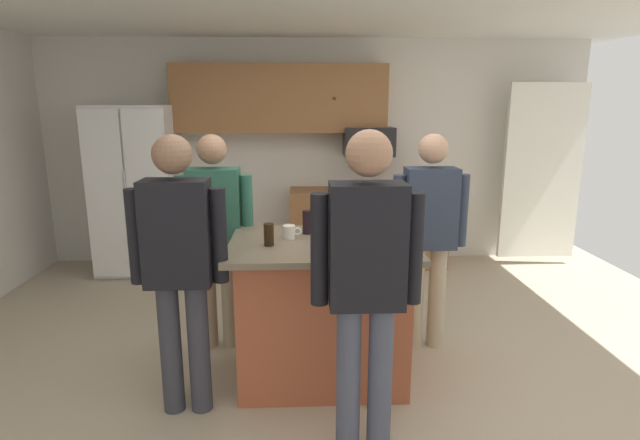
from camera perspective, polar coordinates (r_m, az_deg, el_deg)
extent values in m
plane|color=#B7A88E|center=(3.72, 0.93, -17.00)|extent=(7.04, 7.04, 0.00)
cube|color=silver|center=(6.04, -0.56, 7.69)|extent=(6.40, 0.10, 2.60)
cube|color=white|center=(6.32, 23.96, 4.98)|extent=(0.90, 0.06, 2.00)
cube|color=#936038|center=(5.82, -4.57, 13.60)|extent=(2.40, 0.35, 0.75)
sphere|color=#4C3823|center=(5.64, 1.64, 13.66)|extent=(0.04, 0.04, 0.04)
cube|color=#936038|center=(5.92, 5.37, -0.83)|extent=(1.80, 0.60, 0.90)
sphere|color=#4C3823|center=(5.70, 10.28, -1.53)|extent=(0.04, 0.04, 0.04)
cube|color=white|center=(5.97, -20.01, 3.23)|extent=(0.87, 0.70, 1.85)
cube|color=white|center=(5.70, -23.18, 2.53)|extent=(0.41, 0.04, 1.77)
cube|color=white|center=(5.56, -19.01, 2.63)|extent=(0.41, 0.04, 1.77)
cylinder|color=#B2B2B7|center=(5.58, -21.29, 3.46)|extent=(0.02, 0.02, 0.35)
cube|color=black|center=(5.78, 5.55, 8.88)|extent=(0.56, 0.40, 0.32)
cube|color=#AD5638|center=(3.50, 0.21, -10.47)|extent=(1.09, 0.79, 0.93)
cube|color=#756651|center=(3.33, 0.21, -2.78)|extent=(1.23, 0.93, 0.04)
cylinder|color=#4C5166|center=(2.81, 3.24, -17.68)|extent=(0.13, 0.13, 0.85)
cylinder|color=#4C5166|center=(2.84, 6.83, -17.52)|extent=(0.13, 0.13, 0.85)
cube|color=black|center=(2.53, 5.38, -2.95)|extent=(0.38, 0.22, 0.64)
sphere|color=tan|center=(2.44, 5.61, 7.57)|extent=(0.23, 0.23, 0.23)
cylinder|color=black|center=(2.51, -0.07, -3.42)|extent=(0.09, 0.09, 0.57)
cylinder|color=black|center=(2.58, 10.67, -3.24)|extent=(0.09, 0.09, 0.57)
cylinder|color=tan|center=(4.03, -12.64, -8.57)|extent=(0.13, 0.13, 0.80)
cylinder|color=tan|center=(4.00, -10.22, -8.61)|extent=(0.13, 0.13, 0.80)
cube|color=#2D6651|center=(3.81, -11.90, 1.28)|extent=(0.38, 0.22, 0.60)
sphere|color=tan|center=(3.75, -12.22, 7.87)|extent=(0.22, 0.22, 0.22)
cylinder|color=#2D6651|center=(3.86, -15.40, 0.94)|extent=(0.09, 0.09, 0.54)
cylinder|color=#2D6651|center=(3.78, -8.30, 1.03)|extent=(0.09, 0.09, 0.54)
cylinder|color=tan|center=(4.00, 10.75, -8.60)|extent=(0.13, 0.13, 0.80)
cylinder|color=tan|center=(4.04, 13.12, -8.49)|extent=(0.13, 0.13, 0.80)
cube|color=#2D384C|center=(3.82, 12.43, 1.33)|extent=(0.38, 0.22, 0.60)
sphere|color=tan|center=(3.76, 12.76, 7.91)|extent=(0.22, 0.22, 0.22)
cylinder|color=#2D384C|center=(3.77, 8.89, 1.02)|extent=(0.09, 0.09, 0.54)
cylinder|color=#2D384C|center=(3.90, 15.83, 1.05)|extent=(0.09, 0.09, 0.54)
cylinder|color=#383842|center=(3.27, -16.62, -13.81)|extent=(0.13, 0.13, 0.83)
cylinder|color=#383842|center=(3.24, -13.61, -13.95)|extent=(0.13, 0.13, 0.83)
cube|color=black|center=(3.00, -15.93, -1.43)|extent=(0.38, 0.22, 0.62)
sphere|color=#8C664C|center=(2.93, -16.48, 7.18)|extent=(0.22, 0.22, 0.22)
cylinder|color=black|center=(3.07, -20.27, -1.79)|extent=(0.09, 0.09, 0.56)
cylinder|color=black|center=(2.96, -11.39, -1.77)|extent=(0.09, 0.09, 0.56)
cylinder|color=black|center=(3.23, -5.85, -1.67)|extent=(0.07, 0.07, 0.14)
cylinder|color=white|center=(3.60, 1.75, -0.51)|extent=(0.08, 0.08, 0.09)
torus|color=white|center=(3.60, 2.63, -0.43)|extent=(0.06, 0.01, 0.06)
cylinder|color=white|center=(3.39, -3.54, -1.37)|extent=(0.08, 0.08, 0.09)
torus|color=white|center=(3.39, -2.57, -1.29)|extent=(0.06, 0.01, 0.06)
cylinder|color=black|center=(3.07, 6.81, -2.26)|extent=(0.06, 0.06, 0.17)
cylinder|color=black|center=(3.50, -1.50, -0.24)|extent=(0.06, 0.06, 0.17)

